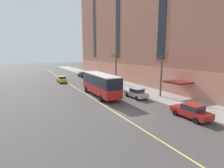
{
  "coord_description": "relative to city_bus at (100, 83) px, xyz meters",
  "views": [
    {
      "loc": [
        -10.6,
        -16.73,
        6.86
      ],
      "look_at": [
        2.82,
        9.57,
        1.8
      ],
      "focal_mm": 28.0,
      "sensor_mm": 36.0,
      "label": 1
    }
  ],
  "objects": [
    {
      "name": "parked_car_black_3",
      "position": [
        4.73,
        24.38,
        -1.35
      ],
      "size": [
        1.99,
        4.7,
        1.56
      ],
      "color": "black",
      "rests_on": "ground"
    },
    {
      "name": "street_tree_mid_block",
      "position": [
        8.39,
        -5.04,
        1.41
      ],
      "size": [
        1.66,
        1.64,
        7.08
      ],
      "color": "brown",
      "rests_on": "sidewalk"
    },
    {
      "name": "parked_car_champagne_6",
      "position": [
        4.49,
        17.15,
        -1.35
      ],
      "size": [
        1.96,
        4.44,
        1.56
      ],
      "color": "#BCAD89",
      "rests_on": "ground"
    },
    {
      "name": "parked_car_darkgray_0",
      "position": [
        4.77,
        8.87,
        -1.35
      ],
      "size": [
        1.97,
        4.39,
        1.56
      ],
      "color": "#4C4C51",
      "rests_on": "ground"
    },
    {
      "name": "street_tree_far_uptown",
      "position": [
        8.4,
        10.08,
        1.83
      ],
      "size": [
        2.31,
        2.25,
        7.27
      ],
      "color": "brown",
      "rests_on": "sidewalk"
    },
    {
      "name": "lane_centerline",
      "position": [
        -1.7,
        -6.33,
        -2.13
      ],
      "size": [
        0.16,
        140.0,
        0.01
      ],
      "primitive_type": "cube",
      "color": "#E0D66B",
      "rests_on": "ground"
    },
    {
      "name": "city_bus",
      "position": [
        0.0,
        0.0,
        0.0
      ],
      "size": [
        3.02,
        11.08,
        3.69
      ],
      "color": "red",
      "rests_on": "ground"
    },
    {
      "name": "sidewalk",
      "position": [
        8.78,
        -6.33,
        -2.06
      ],
      "size": [
        5.91,
        160.0,
        0.15
      ],
      "primitive_type": "cube",
      "color": "#9E9B93",
      "rests_on": "ground"
    },
    {
      "name": "ground_plane",
      "position": [
        -0.5,
        -9.33,
        -2.13
      ],
      "size": [
        260.0,
        260.0,
        0.0
      ],
      "primitive_type": "plane",
      "color": "#4C4947"
    },
    {
      "name": "parked_car_silver_2",
      "position": [
        4.57,
        -3.79,
        -1.35
      ],
      "size": [
        2.02,
        4.25,
        1.56
      ],
      "color": "#B7B7BC",
      "rests_on": "ground"
    },
    {
      "name": "fire_hydrant",
      "position": [
        6.33,
        -12.21,
        -1.64
      ],
      "size": [
        0.42,
        0.24,
        0.72
      ],
      "color": "red",
      "rests_on": "sidewalk"
    },
    {
      "name": "taxi_cab",
      "position": [
        -2.81,
        17.26,
        -1.35
      ],
      "size": [
        1.95,
        4.47,
        1.56
      ],
      "color": "yellow",
      "rests_on": "ground"
    },
    {
      "name": "parked_car_red_1",
      "position": [
        4.73,
        -13.86,
        -1.35
      ],
      "size": [
        1.99,
        4.32,
        1.56
      ],
      "color": "#B21E19",
      "rests_on": "ground"
    }
  ]
}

